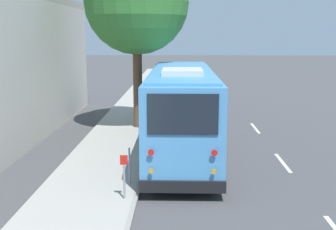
{
  "coord_description": "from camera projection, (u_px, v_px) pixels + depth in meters",
  "views": [
    {
      "loc": [
        -17.52,
        0.46,
        4.85
      ],
      "look_at": [
        0.82,
        0.95,
        1.3
      ],
      "focal_mm": 45.0,
      "sensor_mm": 36.0,
      "label": 1
    }
  ],
  "objects": [
    {
      "name": "parked_sedan_silver",
      "position": [
        176.0,
        78.0,
        40.63
      ],
      "size": [
        4.33,
        1.75,
        1.33
      ],
      "rotation": [
        0.0,
        0.0,
        0.01
      ],
      "color": "#A8AAAF",
      "rests_on": "ground"
    },
    {
      "name": "fire_hydrant",
      "position": [
        150.0,
        112.0,
        23.48
      ],
      "size": [
        0.22,
        0.22,
        0.81
      ],
      "color": "red",
      "rests_on": "sidewalk_slab"
    },
    {
      "name": "sign_post_near",
      "position": [
        124.0,
        176.0,
        12.07
      ],
      "size": [
        0.06,
        0.22,
        1.31
      ],
      "color": "gray",
      "rests_on": "sidewalk_slab"
    },
    {
      "name": "sign_post_far",
      "position": [
        129.0,
        166.0,
        13.35
      ],
      "size": [
        0.06,
        0.06,
        1.17
      ],
      "color": "gray",
      "rests_on": "sidewalk_slab"
    },
    {
      "name": "lane_stripe_mid",
      "position": [
        283.0,
        163.0,
        16.09
      ],
      "size": [
        2.4,
        0.14,
        0.01
      ],
      "primitive_type": "cube",
      "color": "silver",
      "rests_on": "ground"
    },
    {
      "name": "ground_plane",
      "position": [
        190.0,
        148.0,
        18.11
      ],
      "size": [
        160.0,
        160.0,
        0.0
      ],
      "primitive_type": "plane",
      "color": "#474749"
    },
    {
      "name": "parked_sedan_black",
      "position": [
        178.0,
        86.0,
        34.81
      ],
      "size": [
        4.68,
        1.96,
        1.27
      ],
      "rotation": [
        0.0,
        0.0,
        0.06
      ],
      "color": "black",
      "rests_on": "ground"
    },
    {
      "name": "shuttle_bus",
      "position": [
        182.0,
        107.0,
        17.01
      ],
      "size": [
        10.47,
        2.76,
        3.62
      ],
      "rotation": [
        0.0,
        0.0,
        -0.0
      ],
      "color": "#4C93D1",
      "rests_on": "ground"
    },
    {
      "name": "lane_stripe_ahead",
      "position": [
        255.0,
        128.0,
        21.98
      ],
      "size": [
        2.4,
        0.14,
        0.01
      ],
      "primitive_type": "cube",
      "color": "silver",
      "rests_on": "ground"
    },
    {
      "name": "parked_sedan_blue",
      "position": [
        179.0,
        99.0,
        27.67
      ],
      "size": [
        4.26,
        1.83,
        1.33
      ],
      "rotation": [
        0.0,
        0.0,
        -0.03
      ],
      "color": "navy",
      "rests_on": "ground"
    },
    {
      "name": "sidewalk_slab",
      "position": [
        113.0,
        146.0,
        18.18
      ],
      "size": [
        80.0,
        3.01,
        0.15
      ],
      "primitive_type": "cube",
      "color": "#A3A099",
      "rests_on": "ground"
    },
    {
      "name": "curb_strip",
      "position": [
        150.0,
        146.0,
        18.14
      ],
      "size": [
        80.0,
        0.14,
        0.15
      ],
      "primitive_type": "cube",
      "color": "gray",
      "rests_on": "ground"
    }
  ]
}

